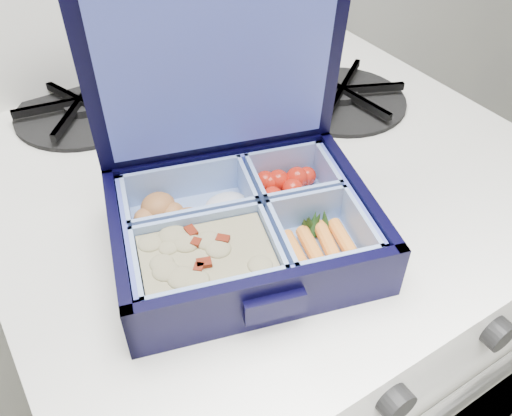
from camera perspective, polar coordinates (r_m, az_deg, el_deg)
stove at (r=1.02m, az=-0.28°, el=-16.27°), size 0.64×0.64×0.96m
bento_box at (r=0.52m, az=-1.35°, el=-2.15°), size 0.29×0.25×0.06m
burner_grate at (r=0.76m, az=8.98°, el=11.82°), size 0.24×0.24×0.03m
burner_grate_rear at (r=0.76m, az=-17.88°, el=10.09°), size 0.21×0.21×0.02m
fork at (r=0.65m, az=-3.13°, el=5.62°), size 0.10×0.20×0.01m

